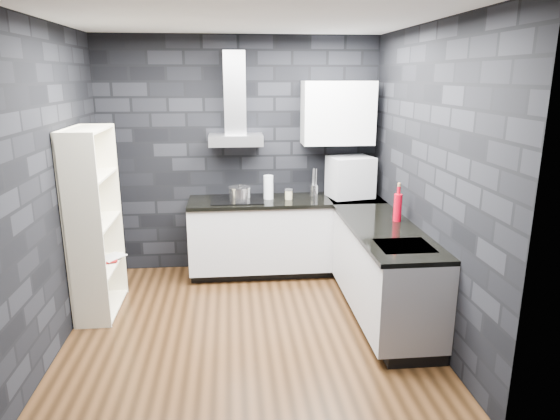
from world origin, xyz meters
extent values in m
plane|color=#422814|center=(0.00, 0.00, 0.00)|extent=(3.20, 3.20, 0.00)
plane|color=white|center=(0.00, 0.00, 2.70)|extent=(3.20, 3.20, 0.00)
cube|color=black|center=(0.00, 1.62, 1.35)|extent=(3.20, 0.05, 2.70)
cube|color=black|center=(0.00, -1.62, 1.35)|extent=(3.20, 0.05, 2.70)
cube|color=black|center=(-1.62, 0.00, 1.35)|extent=(0.05, 3.20, 2.70)
cube|color=black|center=(1.62, 0.00, 1.35)|extent=(0.05, 3.20, 2.70)
cube|color=black|center=(0.50, 1.34, 0.05)|extent=(2.18, 0.50, 0.10)
cube|color=black|center=(1.34, 0.10, 0.05)|extent=(0.50, 1.78, 0.10)
cube|color=silver|center=(0.50, 1.30, 0.48)|extent=(2.20, 0.60, 0.76)
cube|color=silver|center=(1.30, 0.10, 0.48)|extent=(0.60, 1.80, 0.76)
cube|color=black|center=(0.50, 1.29, 0.88)|extent=(2.20, 0.62, 0.04)
cube|color=black|center=(1.29, 0.10, 0.88)|extent=(0.62, 1.80, 0.04)
cube|color=black|center=(1.30, 1.30, 0.88)|extent=(0.62, 0.62, 0.04)
cube|color=silver|center=(-0.05, 1.43, 1.56)|extent=(0.60, 0.34, 0.12)
cube|color=silver|center=(-0.05, 1.50, 2.07)|extent=(0.24, 0.20, 0.90)
cube|color=silver|center=(1.10, 1.43, 1.85)|extent=(0.80, 0.35, 0.70)
cube|color=black|center=(-0.05, 1.30, 0.91)|extent=(0.58, 0.50, 0.01)
cube|color=silver|center=(1.30, -0.40, 0.89)|extent=(0.44, 0.40, 0.01)
cylinder|color=silver|center=(-0.02, 1.23, 0.98)|extent=(0.30, 0.30, 0.14)
cylinder|color=white|center=(0.30, 1.32, 1.03)|extent=(0.14, 0.14, 0.27)
cylinder|color=#C2B889|center=(0.53, 1.28, 0.95)|extent=(0.10, 0.10, 0.10)
cylinder|color=silver|center=(0.85, 1.44, 0.96)|extent=(0.10, 0.10, 0.12)
cube|color=#ACAEB3|center=(1.25, 1.33, 1.12)|extent=(0.54, 0.46, 0.48)
cylinder|color=#B80216|center=(1.47, 0.30, 1.03)|extent=(0.08, 0.08, 0.27)
cube|color=#F7EFCE|center=(-1.42, 0.52, 0.90)|extent=(0.53, 0.86, 1.80)
imported|color=silver|center=(-1.42, 0.38, 0.94)|extent=(0.26, 0.26, 0.05)
imported|color=maroon|center=(-1.44, 0.64, 0.57)|extent=(0.16, 0.06, 0.22)
imported|color=#B2B2B2|center=(-1.41, 0.75, 0.59)|extent=(0.16, 0.12, 0.25)
camera|label=1|loc=(-0.11, -4.18, 2.26)|focal=32.00mm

